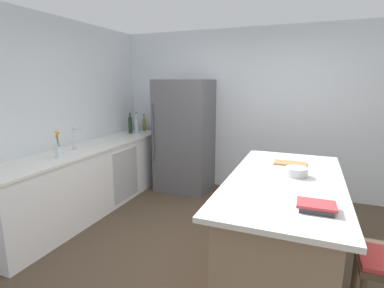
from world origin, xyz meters
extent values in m
plane|color=#4C3D2D|center=(0.00, 0.00, 0.00)|extent=(7.20, 7.20, 0.00)
cube|color=silver|center=(0.00, 2.25, 1.30)|extent=(6.00, 0.10, 2.60)
cube|color=silver|center=(-2.45, 0.00, 1.30)|extent=(0.10, 6.00, 2.60)
cube|color=white|center=(-2.09, 0.58, 0.44)|extent=(0.62, 3.04, 0.88)
cube|color=silver|center=(-2.09, 0.58, 0.89)|extent=(0.65, 3.07, 0.03)
cube|color=#B2B5BA|center=(-1.78, 0.96, 0.44)|extent=(0.01, 0.60, 0.74)
cube|color=#8E755B|center=(0.51, 0.13, 0.44)|extent=(0.83, 1.86, 0.88)
cube|color=silver|center=(0.51, 0.13, 0.90)|extent=(0.99, 2.06, 0.04)
cube|color=#56565B|center=(-1.21, 1.84, 0.90)|extent=(0.84, 0.71, 1.81)
cylinder|color=#4C4C51|center=(-1.59, 1.47, 1.00)|extent=(0.02, 0.02, 0.90)
cylinder|color=silver|center=(-2.15, 0.37, 0.92)|extent=(0.05, 0.05, 0.02)
cylinder|color=silver|center=(-2.15, 0.37, 1.07)|extent=(0.02, 0.02, 0.28)
cylinder|color=silver|center=(-2.09, 0.37, 1.19)|extent=(0.14, 0.02, 0.02)
cylinder|color=silver|center=(-2.01, -0.01, 0.97)|extent=(0.08, 0.08, 0.13)
cylinder|color=#4C7F3D|center=(-2.02, -0.01, 1.06)|extent=(0.01, 0.03, 0.20)
sphere|color=orange|center=(-2.02, -0.01, 1.16)|extent=(0.04, 0.04, 0.04)
cylinder|color=#4C7F3D|center=(-2.01, -0.02, 1.08)|extent=(0.01, 0.02, 0.25)
sphere|color=orange|center=(-2.01, -0.02, 1.21)|extent=(0.04, 0.04, 0.04)
cylinder|color=#4C7F3D|center=(-2.00, -0.01, 1.08)|extent=(0.01, 0.04, 0.24)
sphere|color=orange|center=(-2.00, -0.01, 1.20)|extent=(0.04, 0.04, 0.04)
cylinder|color=olive|center=(-2.07, 2.01, 1.02)|extent=(0.06, 0.06, 0.22)
cylinder|color=olive|center=(-2.07, 2.01, 1.16)|extent=(0.02, 0.02, 0.07)
cylinder|color=black|center=(-2.07, 2.01, 1.21)|extent=(0.02, 0.02, 0.01)
cylinder|color=red|center=(-2.15, 1.90, 0.98)|extent=(0.05, 0.05, 0.15)
cylinder|color=red|center=(-2.15, 1.90, 1.08)|extent=(0.02, 0.02, 0.04)
cylinder|color=black|center=(-2.15, 1.90, 1.10)|extent=(0.02, 0.02, 0.01)
cylinder|color=silver|center=(-2.11, 1.82, 1.03)|extent=(0.08, 0.08, 0.25)
cylinder|color=silver|center=(-2.11, 1.82, 1.20)|extent=(0.03, 0.03, 0.08)
cylinder|color=black|center=(-2.11, 1.82, 1.25)|extent=(0.04, 0.04, 0.01)
cylinder|color=#19381E|center=(-2.16, 1.71, 1.04)|extent=(0.06, 0.06, 0.27)
cylinder|color=#19381E|center=(-2.16, 1.71, 1.21)|extent=(0.02, 0.02, 0.07)
cylinder|color=black|center=(-2.16, 1.71, 1.26)|extent=(0.02, 0.02, 0.01)
cube|color=#2D2D33|center=(0.76, -0.49, 0.93)|extent=(0.22, 0.19, 0.03)
cube|color=#A83338|center=(0.76, -0.49, 0.96)|extent=(0.26, 0.18, 0.02)
cylinder|color=#B2B5BA|center=(0.60, 0.25, 0.96)|extent=(0.20, 0.20, 0.08)
cube|color=#9E7042|center=(0.52, 0.66, 0.93)|extent=(0.33, 0.19, 0.02)
camera|label=1|loc=(0.67, -2.55, 1.78)|focal=27.65mm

